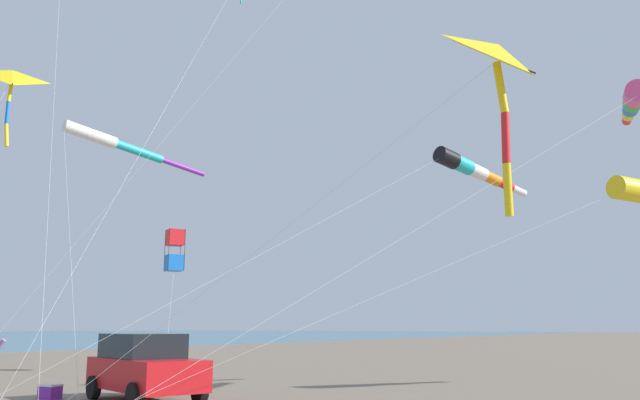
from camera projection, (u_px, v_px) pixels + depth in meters
parked_car at (145, 366)px, 18.52m from camera, size 4.68×3.26×1.85m
cooler_box at (50, 391)px, 18.91m from camera, size 0.62×0.42×0.42m
kite_windsock_long_streamer_left at (117, 144)px, 26.43m from camera, size 5.33×8.78×9.83m
kite_box_magenta_far_left at (175, 250)px, 31.59m from camera, size 7.72×8.39×6.66m
kite_windsock_long_streamer_right at (633, 103)px, 21.70m from camera, size 9.84×16.55×9.65m
kite_delta_yellow_midlevel at (499, 58)px, 11.10m from camera, size 9.09×3.90×7.09m
kite_windsock_white_trailing at (472, 169)px, 24.13m from camera, size 9.00×16.94×8.34m
kite_delta_small_distant at (12, 78)px, 19.96m from camera, size 3.65×6.15×9.98m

